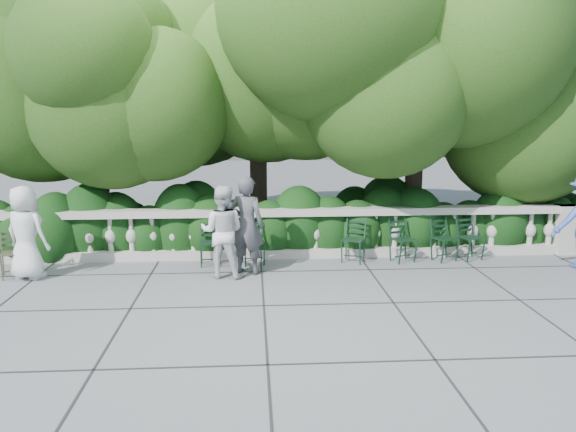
{
  "coord_description": "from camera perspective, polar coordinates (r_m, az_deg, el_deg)",
  "views": [
    {
      "loc": [
        -0.66,
        -9.11,
        2.96
      ],
      "look_at": [
        0.0,
        1.0,
        1.0
      ],
      "focal_mm": 35.0,
      "sensor_mm": 36.0,
      "label": 1
    }
  ],
  "objects": [
    {
      "name": "person_businessman",
      "position": [
        10.76,
        -25.09,
        -1.55
      ],
      "size": [
        0.95,
        0.8,
        1.65
      ],
      "primitive_type": "imported",
      "rotation": [
        0.0,
        0.0,
        2.74
      ],
      "color": "silver",
      "rests_on": "ground"
    },
    {
      "name": "chair_f",
      "position": [
        11.62,
        18.41,
        -4.38
      ],
      "size": [
        0.58,
        0.6,
        0.84
      ],
      "primitive_type": null,
      "rotation": [
        0.0,
        0.0,
        0.34
      ],
      "color": "black",
      "rests_on": "ground"
    },
    {
      "name": "chair_a",
      "position": [
        10.7,
        -7.82,
        -5.21
      ],
      "size": [
        0.46,
        0.5,
        0.84
      ],
      "primitive_type": null,
      "rotation": [
        0.0,
        0.0,
        0.04
      ],
      "color": "black",
      "rests_on": "ground"
    },
    {
      "name": "ground",
      "position": [
        9.6,
        0.39,
        -7.01
      ],
      "size": [
        90.0,
        90.0,
        0.0
      ],
      "primitive_type": "plane",
      "color": "#585A60",
      "rests_on": "ground"
    },
    {
      "name": "person_woman_grey",
      "position": [
        10.08,
        -4.19,
        -0.95
      ],
      "size": [
        0.76,
        0.65,
        1.77
      ],
      "primitive_type": "imported",
      "rotation": [
        0.0,
        0.0,
        2.74
      ],
      "color": "#3E3E43",
      "rests_on": "ground"
    },
    {
      "name": "person_casual_man",
      "position": [
        9.92,
        -6.7,
        -1.59
      ],
      "size": [
        0.9,
        0.76,
        1.64
      ],
      "primitive_type": "imported",
      "rotation": [
        0.0,
        0.0,
        2.96
      ],
      "color": "silver",
      "rests_on": "ground"
    },
    {
      "name": "chair_d",
      "position": [
        11.11,
        11.97,
        -4.75
      ],
      "size": [
        0.58,
        0.6,
        0.84
      ],
      "primitive_type": null,
      "rotation": [
        0.0,
        0.0,
        0.36
      ],
      "color": "black",
      "rests_on": "ground"
    },
    {
      "name": "chair_e",
      "position": [
        11.38,
        16.0,
        -4.56
      ],
      "size": [
        0.58,
        0.61,
        0.84
      ],
      "primitive_type": null,
      "rotation": [
        0.0,
        0.0,
        0.37
      ],
      "color": "black",
      "rests_on": "ground"
    },
    {
      "name": "chair_b",
      "position": [
        10.71,
        -3.4,
        -5.11
      ],
      "size": [
        0.51,
        0.55,
        0.84
      ],
      "primitive_type": null,
      "rotation": [
        0.0,
        0.0,
        0.16
      ],
      "color": "black",
      "rests_on": "ground"
    },
    {
      "name": "balustrade",
      "position": [
        11.2,
        -0.27,
        -1.81
      ],
      "size": [
        12.0,
        0.44,
        1.0
      ],
      "color": "#9E998E",
      "rests_on": "ground"
    },
    {
      "name": "tree_canopy",
      "position": [
        12.41,
        2.6,
        15.57
      ],
      "size": [
        15.04,
        6.52,
        6.78
      ],
      "color": "#3F3023",
      "rests_on": "ground"
    },
    {
      "name": "chair_weathered",
      "position": [
        10.98,
        -26.01,
        -5.82
      ],
      "size": [
        0.57,
        0.6,
        0.84
      ],
      "primitive_type": null,
      "rotation": [
        0.0,
        0.0,
        0.34
      ],
      "color": "black",
      "rests_on": "ground"
    },
    {
      "name": "shrub_hedge",
      "position": [
        12.48,
        -0.6,
        -2.77
      ],
      "size": [
        15.0,
        2.6,
        1.7
      ],
      "primitive_type": null,
      "color": "black",
      "rests_on": "ground"
    },
    {
      "name": "chair_c",
      "position": [
        10.92,
        6.41,
        -4.85
      ],
      "size": [
        0.6,
        0.62,
        0.84
      ],
      "primitive_type": null,
      "rotation": [
        0.0,
        0.0,
        -0.43
      ],
      "color": "black",
      "rests_on": "ground"
    }
  ]
}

